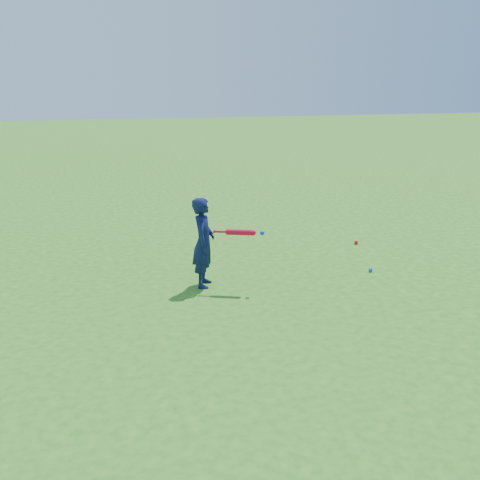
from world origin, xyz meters
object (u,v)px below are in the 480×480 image
Objects in this scene: child at (204,243)px; ground_ball_blue at (371,270)px; ground_ball_red at (356,242)px; bat_swing at (242,232)px.

ground_ball_blue is (2.50, -0.22, -0.59)m from child.
ground_ball_blue is at bearing -111.34° from ground_ball_red.
ground_ball_red is (3.02, 1.13, -0.59)m from child.
bat_swing reaches higher than ground_ball_red.
ground_ball_red is at bearing 53.65° from bat_swing.
child is 2.57m from ground_ball_blue.
ground_ball_red is 1.45m from ground_ball_blue.
bat_swing is (0.46, -0.26, 0.17)m from child.
child is 18.33× the size of ground_ball_red.
child is at bearing -159.43° from ground_ball_red.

